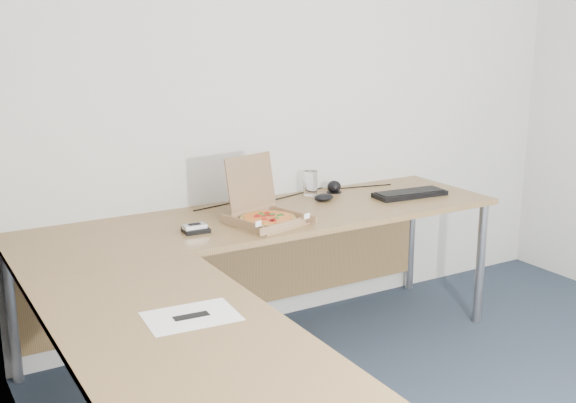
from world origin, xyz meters
TOP-DOWN VIEW (x-y plane):
  - desk at (-0.82, 0.97)m, footprint 2.50×2.20m
  - pizza_box at (-0.57, 1.28)m, footprint 0.30×0.35m
  - drinking_glass at (-0.09, 1.65)m, footprint 0.08×0.08m
  - keyboard at (0.37, 1.34)m, footprint 0.43×0.18m
  - mouse at (-0.10, 1.49)m, footprint 0.13×0.11m
  - wallet at (-0.93, 1.31)m, footprint 0.12×0.10m
  - phone at (-0.93, 1.31)m, footprint 0.11×0.06m
  - paper_sheet at (-1.32, 0.43)m, footprint 0.32×0.23m
  - dome_speaker at (0.06, 1.63)m, footprint 0.09×0.09m
  - cable_bundle at (-0.19, 1.68)m, footprint 0.60×0.12m

SIDE VIEW (x-z plane):
  - desk at x=-0.82m, z-range 0.34..1.07m
  - paper_sheet at x=-1.32m, z-range 0.73..0.73m
  - cable_bundle at x=-0.19m, z-range 0.73..0.74m
  - wallet at x=-0.93m, z-range 0.73..0.75m
  - keyboard at x=0.37m, z-range 0.73..0.76m
  - mouse at x=-0.10m, z-range 0.73..0.77m
  - phone at x=-0.93m, z-range 0.75..0.77m
  - pizza_box at x=-0.57m, z-range 0.61..0.92m
  - dome_speaker at x=0.06m, z-range 0.73..0.80m
  - drinking_glass at x=-0.09m, z-range 0.73..0.86m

